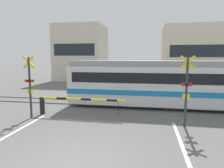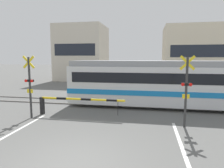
% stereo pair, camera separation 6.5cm
% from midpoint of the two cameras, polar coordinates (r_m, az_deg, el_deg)
% --- Properties ---
extents(ground_plane, '(160.00, 160.00, 0.00)m').
position_cam_midpoint_polar(ground_plane, '(6.62, -11.37, -21.84)').
color(ground_plane, '#60605E').
extents(rail_track_near, '(50.00, 0.10, 0.08)m').
position_cam_midpoint_polar(rail_track_near, '(13.39, 0.71, -6.23)').
color(rail_track_near, gray).
rests_on(rail_track_near, ground_plane).
extents(rail_track_far, '(50.00, 0.10, 0.08)m').
position_cam_midpoint_polar(rail_track_far, '(14.77, 1.67, -4.92)').
color(rail_track_far, gray).
rests_on(rail_track_far, ground_plane).
extents(commuter_train, '(17.72, 3.01, 3.03)m').
position_cam_midpoint_polar(commuter_train, '(14.10, 25.51, 0.28)').
color(commuter_train, silver).
rests_on(commuter_train, ground_plane).
extents(crossing_barrier_near, '(4.89, 0.20, 1.01)m').
position_cam_midpoint_polar(crossing_barrier_near, '(11.48, -12.78, -5.02)').
color(crossing_barrier_near, black).
rests_on(crossing_barrier_near, ground_plane).
extents(crossing_barrier_far, '(4.89, 0.20, 1.01)m').
position_cam_midpoint_polar(crossing_barrier_far, '(16.92, 10.61, -0.93)').
color(crossing_barrier_far, black).
rests_on(crossing_barrier_far, ground_plane).
extents(crossing_signal_left, '(0.68, 0.15, 3.34)m').
position_cam_midpoint_polar(crossing_signal_left, '(11.40, -22.28, -0.01)').
color(crossing_signal_left, '#333333').
rests_on(crossing_signal_left, ground_plane).
extents(crossing_signal_right, '(0.68, 0.15, 3.34)m').
position_cam_midpoint_polar(crossing_signal_right, '(9.74, 20.62, -1.13)').
color(crossing_signal_right, '#333333').
rests_on(crossing_signal_right, ground_plane).
extents(pedestrian, '(0.38, 0.22, 1.71)m').
position_cam_midpoint_polar(pedestrian, '(20.83, 7.39, 1.31)').
color(pedestrian, '#23232D').
rests_on(pedestrian, ground_plane).
extents(building_left_of_street, '(6.64, 6.27, 7.74)m').
position_cam_midpoint_polar(building_left_of_street, '(29.77, -8.40, 8.71)').
color(building_left_of_street, beige).
rests_on(building_left_of_street, ground_plane).
extents(building_right_of_street, '(7.27, 6.27, 7.26)m').
position_cam_midpoint_polar(building_right_of_street, '(28.69, 21.86, 7.83)').
color(building_right_of_street, beige).
rests_on(building_right_of_street, ground_plane).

